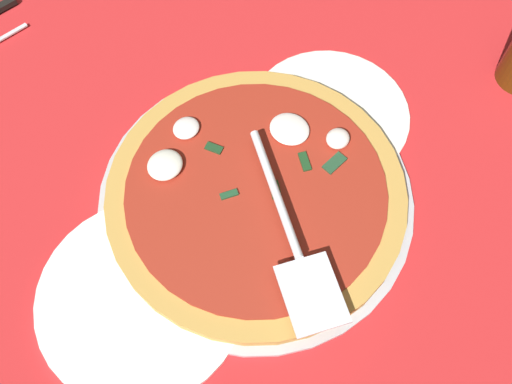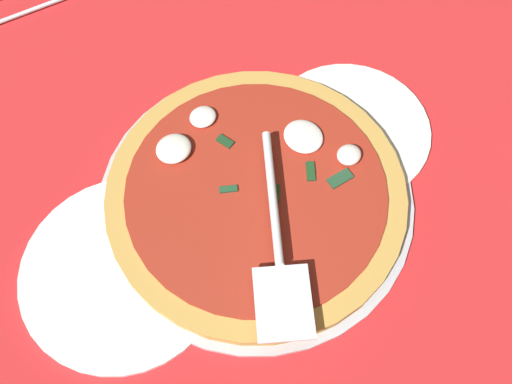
# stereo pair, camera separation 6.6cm
# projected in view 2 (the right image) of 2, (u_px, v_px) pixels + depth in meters

# --- Properties ---
(ground_plane) EXTENTS (1.14, 1.14, 0.01)m
(ground_plane) POSITION_uv_depth(u_px,v_px,m) (267.00, 199.00, 0.69)
(ground_plane) COLOR red
(checker_pattern) EXTENTS (1.14, 1.14, 0.00)m
(checker_pattern) POSITION_uv_depth(u_px,v_px,m) (267.00, 198.00, 0.68)
(checker_pattern) COLOR silver
(checker_pattern) RESTS_ON ground_plane
(pizza_pan) EXTENTS (0.38, 0.38, 0.01)m
(pizza_pan) POSITION_uv_depth(u_px,v_px,m) (256.00, 198.00, 0.68)
(pizza_pan) COLOR #B0B1B9
(pizza_pan) RESTS_ON ground_plane
(dinner_plate_left) EXTENTS (0.21, 0.21, 0.01)m
(dinner_plate_left) POSITION_uv_depth(u_px,v_px,m) (349.00, 130.00, 0.72)
(dinner_plate_left) COLOR white
(dinner_plate_left) RESTS_ON ground_plane
(dinner_plate_right) EXTENTS (0.23, 0.23, 0.01)m
(dinner_plate_right) POSITION_uv_depth(u_px,v_px,m) (124.00, 270.00, 0.63)
(dinner_plate_right) COLOR white
(dinner_plate_right) RESTS_ON ground_plane
(pizza) EXTENTS (0.36, 0.36, 0.03)m
(pizza) POSITION_uv_depth(u_px,v_px,m) (256.00, 191.00, 0.67)
(pizza) COLOR #C39142
(pizza) RESTS_ON pizza_pan
(pizza_server) EXTENTS (0.17, 0.22, 0.01)m
(pizza_server) POSITION_uv_depth(u_px,v_px,m) (277.00, 243.00, 0.61)
(pizza_server) COLOR silver
(pizza_server) RESTS_ON pizza
(place_setting_near) EXTENTS (0.21, 0.14, 0.01)m
(place_setting_near) POSITION_uv_depth(u_px,v_px,m) (27.00, 0.00, 0.83)
(place_setting_near) COLOR white
(place_setting_near) RESTS_ON ground_plane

